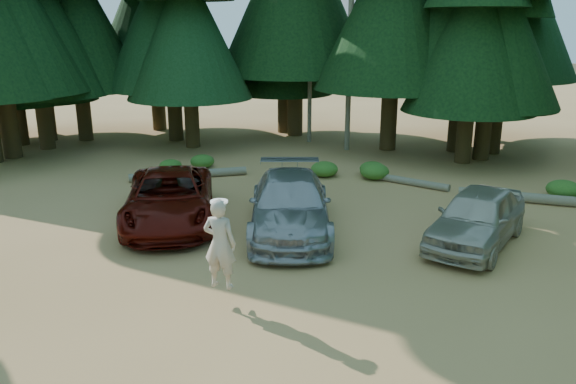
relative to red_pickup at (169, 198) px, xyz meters
name	(u,v)px	position (x,y,z in m)	size (l,w,h in m)	color
ground	(258,283)	(3.49, -3.51, -0.76)	(160.00, 160.00, 0.00)	#A07844
forest_belt_north	(331,147)	(3.49, 11.49, -0.76)	(36.00, 7.00, 22.00)	black
snag_front	(351,15)	(4.29, 10.99, 5.24)	(0.24, 0.24, 12.00)	#6C6657
snag_back	(310,38)	(2.29, 12.49, 4.24)	(0.20, 0.20, 10.00)	#6C6657
red_pickup	(169,198)	(0.00, 0.00, 0.00)	(2.51, 5.45, 1.52)	#520D07
silver_minivan_center	(290,204)	(3.61, -0.05, 0.03)	(2.22, 5.46, 1.58)	#A4A5AB
silver_minivan_right	(477,217)	(8.65, -0.11, 0.00)	(1.78, 4.42, 1.51)	#B9B3A4
frisbee_player	(220,244)	(2.96, -4.52, 0.58)	(0.75, 0.53, 1.93)	beige
log_left	(189,174)	(-1.20, 4.80, -0.60)	(0.32, 0.32, 4.42)	#6C6657
log_mid	(407,181)	(6.95, 5.44, -0.63)	(0.26, 0.26, 3.21)	#6C6657
log_right	(541,199)	(11.24, 3.92, -0.59)	(0.33, 0.33, 5.19)	#6C6657
shrub_far_left	(171,166)	(-2.25, 5.61, -0.51)	(0.90, 0.90, 0.49)	#2A631D
shrub_left	(202,161)	(-1.24, 6.49, -0.49)	(0.98, 0.98, 0.54)	#2A631D
shrub_center_left	(324,169)	(3.84, 6.04, -0.47)	(1.05, 1.05, 0.58)	#2A631D
shrub_center_right	(373,169)	(5.66, 6.49, -0.48)	(1.00, 1.00, 0.55)	#2A631D
shrub_right	(375,171)	(5.76, 6.01, -0.46)	(1.09, 1.09, 0.60)	#2A631D
shrub_far_right	(564,189)	(12.11, 4.71, -0.45)	(1.12, 1.12, 0.62)	#2A631D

